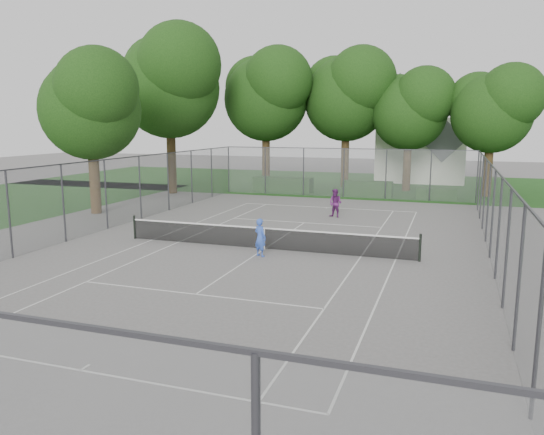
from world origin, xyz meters
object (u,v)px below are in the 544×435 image
(woman_player, at_px, (335,203))
(girl_player, at_px, (260,237))
(tennis_net, at_px, (264,237))
(house, at_px, (422,139))

(woman_player, bearing_deg, girl_player, -77.74)
(tennis_net, height_order, house, house)
(tennis_net, distance_m, house, 30.55)
(house, xyz_separation_m, girl_player, (-4.35, -31.22, -3.07))
(tennis_net, xyz_separation_m, girl_player, (0.25, -1.20, 0.26))
(tennis_net, bearing_deg, woman_player, 81.95)
(house, bearing_deg, tennis_net, -98.70)
(house, xyz_separation_m, woman_player, (-3.38, -21.42, -3.03))
(tennis_net, height_order, girl_player, girl_player)
(house, distance_m, girl_player, 31.67)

